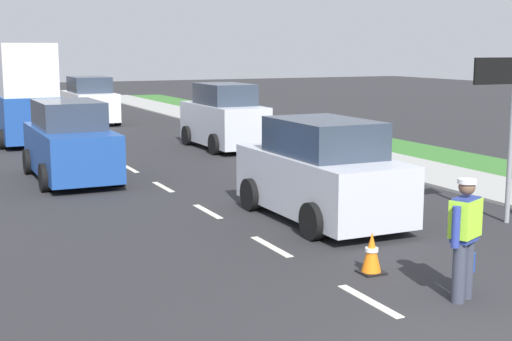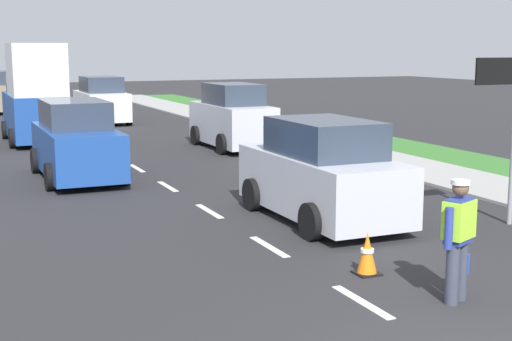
% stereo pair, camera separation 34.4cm
% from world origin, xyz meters
% --- Properties ---
extents(ground_plane, '(96.00, 96.00, 0.00)m').
position_xyz_m(ground_plane, '(0.00, 21.00, 0.00)').
color(ground_plane, '#28282B').
extents(sidewalk_right, '(2.40, 72.00, 0.14)m').
position_xyz_m(sidewalk_right, '(7.20, 10.00, 0.00)').
color(sidewalk_right, '#9E9E99').
rests_on(sidewalk_right, ground).
extents(grass_verge_right, '(2.40, 72.00, 0.06)m').
position_xyz_m(grass_verge_right, '(9.60, 10.00, 0.00)').
color(grass_verge_right, '#38722D').
rests_on(grass_verge_right, ground).
extents(lane_center_line, '(0.14, 46.40, 0.01)m').
position_xyz_m(lane_center_line, '(0.00, 25.20, 0.00)').
color(lane_center_line, silver).
rests_on(lane_center_line, ground).
extents(road_worker, '(0.67, 0.57, 1.67)m').
position_xyz_m(road_worker, '(1.18, 2.23, 0.93)').
color(road_worker, '#383D4C').
rests_on(road_worker, ground).
extents(lane_direction_sign, '(1.16, 0.11, 3.20)m').
position_xyz_m(lane_direction_sign, '(4.73, 5.35, 2.41)').
color(lane_direction_sign, gray).
rests_on(lane_direction_sign, ground).
extents(traffic_cone_near, '(0.36, 0.36, 0.65)m').
position_xyz_m(traffic_cone_near, '(0.72, 3.73, 0.32)').
color(traffic_cone_near, black).
rests_on(traffic_cone_near, ground).
extents(delivery_truck, '(2.16, 4.60, 3.54)m').
position_xyz_m(delivery_truck, '(-1.84, 21.72, 1.61)').
color(delivery_truck, '#1E4799').
rests_on(delivery_truck, ground).
extents(car_outgoing_far, '(2.07, 4.14, 2.11)m').
position_xyz_m(car_outgoing_far, '(1.75, 27.76, 0.98)').
color(car_outgoing_far, silver).
rests_on(car_outgoing_far, ground).
extents(car_outgoing_ahead, '(2.03, 4.25, 2.01)m').
position_xyz_m(car_outgoing_ahead, '(1.78, 7.09, 0.93)').
color(car_outgoing_ahead, silver).
rests_on(car_outgoing_ahead, ground).
extents(car_parked_far, '(1.91, 4.16, 2.20)m').
position_xyz_m(car_parked_far, '(4.05, 17.54, 1.02)').
color(car_parked_far, silver).
rests_on(car_parked_far, ground).
extents(car_oncoming_lead, '(1.99, 4.39, 2.04)m').
position_xyz_m(car_oncoming_lead, '(-1.83, 13.72, 0.95)').
color(car_oncoming_lead, '#1E4799').
rests_on(car_oncoming_lead, ground).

